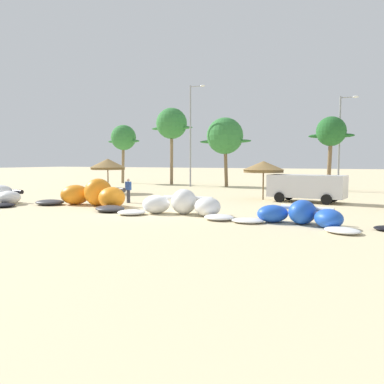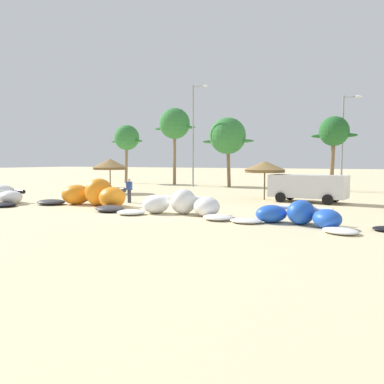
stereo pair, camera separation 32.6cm
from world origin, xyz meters
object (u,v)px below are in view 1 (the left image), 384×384
beach_umbrella_middle (263,167)px  palm_left_of_gap (225,136)px  palm_left (172,124)px  person_near_kites (128,191)px  kite_center (300,216)px  palm_center_left (331,132)px  kite_left_of_center (181,205)px  lamppost_west (191,131)px  beach_umbrella_near_van (108,164)px  parked_van (305,186)px  kite_left (93,196)px  palm_leftmost (123,138)px  lamppost_west_center (341,138)px

beach_umbrella_middle → palm_left_of_gap: 14.72m
palm_left → person_near_kites: bearing=-69.8°
kite_center → palm_center_left: 21.83m
kite_left_of_center → lamppost_west: (-9.32, 20.75, 5.48)m
beach_umbrella_near_van → palm_center_left: size_ratio=0.45×
kite_left_of_center → person_near_kites: bearing=147.4°
kite_left_of_center → palm_left: (-12.91, 22.93, 6.56)m
palm_center_left → kite_center: bearing=-87.1°
parked_van → palm_left: size_ratio=0.58×
kite_left → palm_center_left: 23.14m
parked_van → beach_umbrella_near_van: bearing=178.2°
palm_left → kite_left: bearing=-74.0°
palm_left_of_gap → person_near_kites: bearing=-89.8°
kite_left_of_center → beach_umbrella_near_van: (-12.12, 9.78, 2.00)m
kite_left_of_center → palm_left_of_gap: size_ratio=0.88×
kite_left_of_center → palm_center_left: size_ratio=0.96×
parked_van → palm_left: 23.07m
palm_center_left → beach_umbrella_middle: bearing=-107.3°
beach_umbrella_middle → palm_leftmost: size_ratio=0.41×
person_near_kites → lamppost_west: lamppost_west is taller
palm_center_left → lamppost_west: bearing=179.1°
palm_center_left → beach_umbrella_near_van: bearing=-148.0°
kite_left_of_center → kite_center: size_ratio=1.13×
parked_van → kite_center: bearing=-81.7°
kite_center → palm_left_of_gap: 26.14m
palm_left_of_gap → palm_left: bearing=172.0°
palm_leftmost → palm_left_of_gap: bearing=-5.4°
parked_van → lamppost_west_center: (1.09, 12.76, 3.86)m
person_near_kites → palm_center_left: palm_center_left is taller
palm_leftmost → lamppost_west_center: 25.77m
beach_umbrella_middle → palm_left_of_gap: bearing=121.8°
kite_left → beach_umbrella_near_van: 10.41m
kite_center → palm_leftmost: (-26.09, 23.99, 5.22)m
parked_van → lamppost_west: 18.77m
palm_left_of_gap → palm_center_left: size_ratio=1.08×
palm_left_of_gap → lamppost_west_center: lamppost_west_center is taller
person_near_kites → palm_left_of_gap: palm_left_of_gap is taller
kite_left_of_center → palm_leftmost: (-19.97, 23.28, 5.13)m
kite_left → palm_leftmost: palm_leftmost is taller
palm_left → palm_left_of_gap: 7.26m
person_near_kites → beach_umbrella_near_van: bearing=136.1°
kite_center → lamppost_west: lamppost_west is taller
parked_van → palm_left: bearing=142.1°
kite_center → person_near_kites: size_ratio=3.57×
person_near_kites → palm_left: size_ratio=0.18×
palm_left → palm_center_left: 18.19m
beach_umbrella_middle → lamppost_west: lamppost_west is taller
kite_left_of_center → lamppost_west_center: 23.18m
kite_center → beach_umbrella_near_van: beach_umbrella_near_van is taller
beach_umbrella_middle → palm_leftmost: (-21.63, 13.57, 3.27)m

